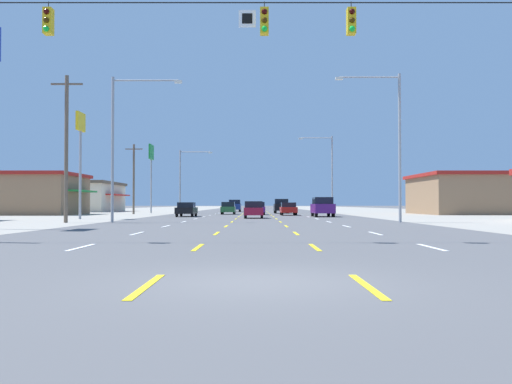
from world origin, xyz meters
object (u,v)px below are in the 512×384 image
object	(u,v)px
hatchback_center_turn_nearest	(256,210)
hatchback_inner_left_farther	(230,208)
hatchback_center_turn_far	(260,208)
streetlight_right_row_0	(395,136)
streetlight_right_row_1	(331,168)
suv_inner_left_distant_a	(237,206)
pole_sign_left_row_2	(153,159)
suv_inner_right_farthest	(283,206)
sedan_inner_right_midfar	(291,209)
streetlight_left_row_1	(186,176)
suv_far_right_near	(325,207)
pole_sign_left_row_1	(83,140)
sedan_far_left_mid	(189,209)
streetlight_left_row_0	(122,137)

from	to	relation	value
hatchback_center_turn_nearest	hatchback_inner_left_farther	world-z (taller)	same
hatchback_center_turn_nearest	hatchback_center_turn_far	world-z (taller)	same
streetlight_right_row_0	streetlight_right_row_1	bearing A→B (deg)	89.99
suv_inner_left_distant_a	pole_sign_left_row_2	xyz separation A→B (m)	(-11.37, -12.55, 6.59)
suv_inner_right_farthest	pole_sign_left_row_2	xyz separation A→B (m)	(-18.37, 1.42, 6.59)
sedan_inner_right_midfar	suv_inner_right_farthest	bearing A→B (deg)	90.92
streetlight_left_row_1	streetlight_right_row_1	bearing A→B (deg)	-0.00
suv_far_right_near	hatchback_inner_left_farther	xyz separation A→B (m)	(-10.21, 12.07, -0.24)
pole_sign_left_row_2	streetlight_right_row_0	distance (m)	45.17
hatchback_center_turn_far	hatchback_inner_left_farther	xyz separation A→B (m)	(-3.67, 2.26, 0.00)
suv_inner_left_distant_a	pole_sign_left_row_1	distance (m)	44.29
sedan_far_left_mid	pole_sign_left_row_1	xyz separation A→B (m)	(-7.97, -8.92, 6.08)
hatchback_inner_left_farther	pole_sign_left_row_1	bearing A→B (deg)	-119.47
suv_far_right_near	suv_inner_right_farthest	bearing A→B (deg)	99.33
hatchback_inner_left_farther	pole_sign_left_row_2	world-z (taller)	pole_sign_left_row_2
hatchback_inner_left_farther	streetlight_left_row_0	distance (m)	29.77
streetlight_right_row_1	hatchback_inner_left_farther	bearing A→B (deg)	-160.05
suv_inner_right_farthest	pole_sign_left_row_1	xyz separation A→B (m)	(-18.58, -28.39, 5.81)
sedan_far_left_mid	streetlight_left_row_1	world-z (taller)	streetlight_left_row_1
sedan_inner_right_midfar	streetlight_right_row_0	xyz separation A→B (m)	(5.99, -23.44, 5.36)
suv_inner_left_distant_a	pole_sign_left_row_1	size ratio (longest dim) A/B	0.53
hatchback_center_turn_nearest	streetlight_right_row_1	distance (m)	25.10
hatchback_inner_left_farther	pole_sign_left_row_1	xyz separation A→B (m)	(-11.63, -20.59, 6.05)
suv_far_right_near	hatchback_inner_left_farther	distance (m)	15.81
hatchback_center_turn_nearest	hatchback_center_turn_far	bearing A→B (deg)	88.39
hatchback_inner_left_farther	streetlight_left_row_1	world-z (taller)	streetlight_left_row_1
pole_sign_left_row_1	streetlight_right_row_0	size ratio (longest dim) A/B	0.87
suv_inner_left_distant_a	streetlight_right_row_0	distance (m)	52.37
pole_sign_left_row_2	streetlight_right_row_1	world-z (taller)	streetlight_right_row_1
hatchback_center_turn_nearest	suv_inner_right_farthest	size ratio (longest dim) A/B	0.80
suv_inner_left_distant_a	sedan_inner_right_midfar	bearing A→B (deg)	-75.04
hatchback_center_turn_far	streetlight_right_row_1	size ratio (longest dim) A/B	0.38
suv_far_right_near	streetlight_left_row_0	distance (m)	23.84
suv_inner_right_farthest	suv_inner_left_distant_a	xyz separation A→B (m)	(-7.00, 13.96, 0.00)
hatchback_center_turn_far	hatchback_center_turn_nearest	bearing A→B (deg)	-91.61
pole_sign_left_row_1	streetlight_right_row_0	xyz separation A→B (m)	(24.78, -8.07, -0.72)
hatchback_center_turn_far	suv_inner_right_farthest	size ratio (longest dim) A/B	0.80
streetlight_left_row_1	hatchback_center_turn_far	bearing A→B (deg)	-35.55
suv_far_right_near	hatchback_center_turn_nearest	bearing A→B (deg)	-141.19
streetlight_right_row_0	hatchback_center_turn_nearest	bearing A→B (deg)	132.09
suv_far_right_near	streetlight_right_row_0	world-z (taller)	streetlight_right_row_0
suv_far_right_near	streetlight_left_row_0	world-z (taller)	streetlight_left_row_0
suv_far_right_near	sedan_far_left_mid	bearing A→B (deg)	178.35
suv_inner_right_farthest	streetlight_left_row_0	distance (m)	39.06
pole_sign_left_row_1	hatchback_center_turn_nearest	bearing A→B (deg)	11.06
hatchback_center_turn_far	streetlight_left_row_1	world-z (taller)	streetlight_left_row_1
hatchback_center_turn_nearest	streetlight_right_row_0	size ratio (longest dim) A/B	0.37
suv_far_right_near	streetlight_left_row_0	xyz separation A→B (m)	(-16.37, -16.58, 5.01)
suv_far_right_near	pole_sign_left_row_1	size ratio (longest dim) A/B	0.53
hatchback_inner_left_farther	streetlight_right_row_0	distance (m)	31.97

